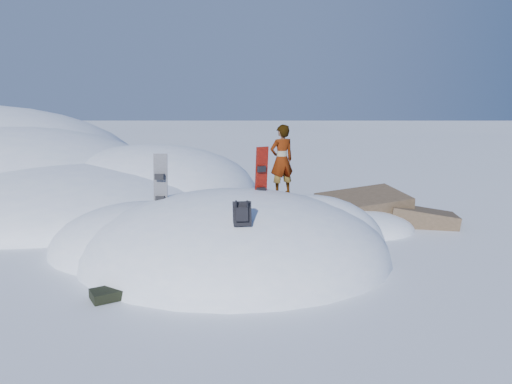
{
  "coord_description": "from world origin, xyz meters",
  "views": [
    {
      "loc": [
        0.5,
        -10.82,
        3.63
      ],
      "look_at": [
        0.47,
        0.3,
        1.45
      ],
      "focal_mm": 35.0,
      "sensor_mm": 36.0,
      "label": 1
    }
  ],
  "objects_px": {
    "person": "(282,160)",
    "snowboard_red": "(261,182)",
    "backpack": "(242,214)",
    "snowboard_dark": "(160,190)"
  },
  "relations": [
    {
      "from": "person",
      "to": "snowboard_dark",
      "type": "bearing_deg",
      "value": -9.13
    },
    {
      "from": "snowboard_dark",
      "to": "person",
      "type": "bearing_deg",
      "value": 21.06
    },
    {
      "from": "person",
      "to": "snowboard_red",
      "type": "bearing_deg",
      "value": 23.46
    },
    {
      "from": "snowboard_red",
      "to": "person",
      "type": "distance_m",
      "value": 0.89
    },
    {
      "from": "backpack",
      "to": "person",
      "type": "bearing_deg",
      "value": 65.03
    },
    {
      "from": "snowboard_dark",
      "to": "backpack",
      "type": "bearing_deg",
      "value": -41.87
    },
    {
      "from": "backpack",
      "to": "person",
      "type": "relative_size",
      "value": 0.33
    },
    {
      "from": "snowboard_dark",
      "to": "person",
      "type": "relative_size",
      "value": 1.0
    },
    {
      "from": "backpack",
      "to": "snowboard_red",
      "type": "bearing_deg",
      "value": 72.74
    },
    {
      "from": "snowboard_red",
      "to": "snowboard_dark",
      "type": "height_order",
      "value": "snowboard_red"
    }
  ]
}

